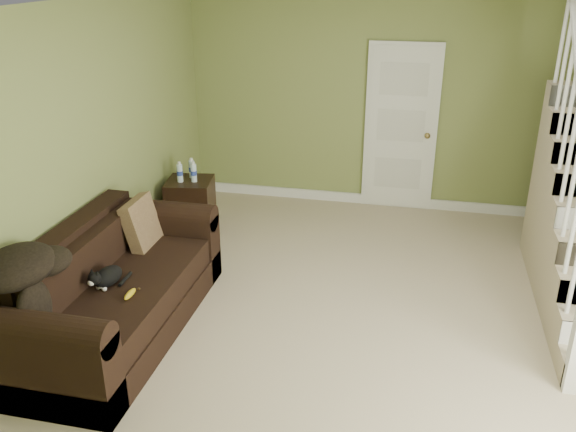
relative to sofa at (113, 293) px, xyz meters
The scene contains 14 objects.
floor 2.14m from the sofa, 16.82° to the left, with size 5.00×5.50×0.01m, color tan.
ceiling 3.09m from the sofa, 16.82° to the left, with size 5.00×5.50×0.01m, color white.
wall_back 4.04m from the sofa, 58.99° to the left, with size 5.00×0.04×2.60m, color olive.
wall_front 3.09m from the sofa, 46.65° to the right, with size 5.00×0.04×2.60m, color olive.
wall_left 1.23m from the sofa, 128.18° to the left, with size 0.04×5.50×2.60m, color olive.
baseboard_back 3.91m from the sofa, 58.77° to the left, with size 5.00×0.04×0.12m, color white.
baseboard_left 0.81m from the sofa, 126.40° to the left, with size 0.04×5.50×0.12m, color white.
door 3.99m from the sofa, 57.41° to the left, with size 0.86×0.12×2.02m.
sofa is the anchor object (origin of this frame).
side_table 2.10m from the sofa, 93.63° to the left, with size 0.57×0.57×0.82m.
cat 0.26m from the sofa, 73.93° to the right, with size 0.22×0.43×0.21m.
banana 0.41m from the sofa, 40.08° to the right, with size 0.05×0.17×0.05m, color gold.
throw_pillow 0.75m from the sofa, 92.60° to the left, with size 0.11×0.45×0.45m, color #432A1B.
throw_blanket 0.97m from the sofa, 110.77° to the right, with size 0.47×0.62×0.26m, color black.
Camera 1 is at (0.35, -4.56, 2.90)m, focal length 38.00 mm.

